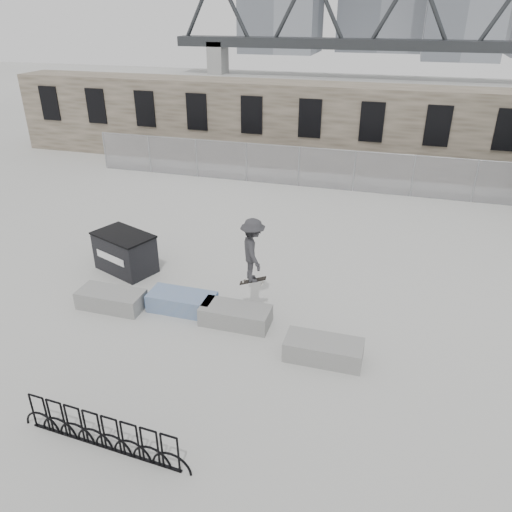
{
  "coord_description": "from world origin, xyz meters",
  "views": [
    {
      "loc": [
        4.8,
        -11.38,
        8.23
      ],
      "look_at": [
        0.92,
        1.81,
        1.3
      ],
      "focal_mm": 35.0,
      "sensor_mm": 36.0,
      "label": 1
    }
  ],
  "objects_px": {
    "planter_far_left": "(111,299)",
    "planter_center_left": "(182,301)",
    "planter_offset": "(324,349)",
    "bike_rack": "(102,432)",
    "skateboarder": "(253,250)",
    "dumpster": "(125,252)",
    "planter_center_right": "(235,315)"
  },
  "relations": [
    {
      "from": "planter_offset",
      "to": "dumpster",
      "type": "xyz_separation_m",
      "value": [
        -7.34,
        2.92,
        0.39
      ]
    },
    {
      "from": "planter_center_left",
      "to": "dumpster",
      "type": "xyz_separation_m",
      "value": [
        -2.89,
        1.81,
        0.39
      ]
    },
    {
      "from": "planter_far_left",
      "to": "bike_rack",
      "type": "distance_m",
      "value": 5.55
    },
    {
      "from": "planter_center_left",
      "to": "planter_center_right",
      "type": "distance_m",
      "value": 1.78
    },
    {
      "from": "bike_rack",
      "to": "skateboarder",
      "type": "xyz_separation_m",
      "value": [
        1.45,
        5.91,
        1.55
      ]
    },
    {
      "from": "planter_center_right",
      "to": "planter_offset",
      "type": "bearing_deg",
      "value": -17.99
    },
    {
      "from": "planter_far_left",
      "to": "dumpster",
      "type": "distance_m",
      "value": 2.43
    },
    {
      "from": "skateboarder",
      "to": "planter_offset",
      "type": "bearing_deg",
      "value": -153.76
    },
    {
      "from": "planter_center_right",
      "to": "skateboarder",
      "type": "height_order",
      "value": "skateboarder"
    },
    {
      "from": "planter_far_left",
      "to": "dumpster",
      "type": "relative_size",
      "value": 0.84
    },
    {
      "from": "planter_center_left",
      "to": "bike_rack",
      "type": "distance_m",
      "value": 5.34
    },
    {
      "from": "planter_far_left",
      "to": "dumpster",
      "type": "height_order",
      "value": "dumpster"
    },
    {
      "from": "planter_center_right",
      "to": "bike_rack",
      "type": "height_order",
      "value": "bike_rack"
    },
    {
      "from": "dumpster",
      "to": "skateboarder",
      "type": "bearing_deg",
      "value": 7.95
    },
    {
      "from": "planter_center_left",
      "to": "skateboarder",
      "type": "height_order",
      "value": "skateboarder"
    },
    {
      "from": "planter_center_left",
      "to": "planter_center_right",
      "type": "relative_size",
      "value": 1.0
    },
    {
      "from": "planter_far_left",
      "to": "planter_center_left",
      "type": "xyz_separation_m",
      "value": [
        2.12,
        0.47,
        0.0
      ]
    },
    {
      "from": "planter_center_left",
      "to": "skateboarder",
      "type": "relative_size",
      "value": 0.96
    },
    {
      "from": "planter_center_right",
      "to": "skateboarder",
      "type": "xyz_separation_m",
      "value": [
        0.27,
        0.85,
        1.69
      ]
    },
    {
      "from": "planter_far_left",
      "to": "skateboarder",
      "type": "distance_m",
      "value": 4.61
    },
    {
      "from": "planter_center_left",
      "to": "planter_offset",
      "type": "bearing_deg",
      "value": -14.03
    },
    {
      "from": "planter_offset",
      "to": "bike_rack",
      "type": "xyz_separation_m",
      "value": [
        -3.87,
        -4.19,
        0.14
      ]
    },
    {
      "from": "planter_center_left",
      "to": "planter_offset",
      "type": "height_order",
      "value": "same"
    },
    {
      "from": "dumpster",
      "to": "skateboarder",
      "type": "height_order",
      "value": "skateboarder"
    },
    {
      "from": "dumpster",
      "to": "skateboarder",
      "type": "xyz_separation_m",
      "value": [
        4.93,
        -1.2,
        1.31
      ]
    },
    {
      "from": "planter_offset",
      "to": "skateboarder",
      "type": "relative_size",
      "value": 0.96
    },
    {
      "from": "skateboarder",
      "to": "planter_far_left",
      "type": "bearing_deg",
      "value": 76.15
    },
    {
      "from": "planter_far_left",
      "to": "dumpster",
      "type": "xyz_separation_m",
      "value": [
        -0.77,
        2.27,
        0.39
      ]
    },
    {
      "from": "planter_far_left",
      "to": "planter_offset",
      "type": "bearing_deg",
      "value": -5.61
    },
    {
      "from": "dumpster",
      "to": "bike_rack",
      "type": "xyz_separation_m",
      "value": [
        3.48,
        -7.11,
        -0.24
      ]
    },
    {
      "from": "planter_offset",
      "to": "bike_rack",
      "type": "bearing_deg",
      "value": -132.68
    },
    {
      "from": "planter_center_right",
      "to": "skateboarder",
      "type": "relative_size",
      "value": 0.96
    }
  ]
}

